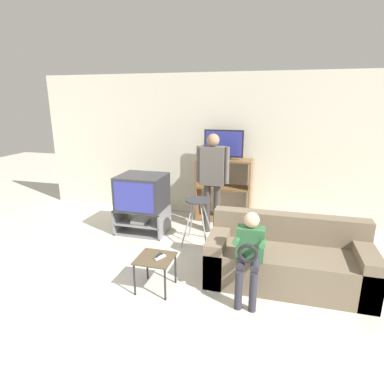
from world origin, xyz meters
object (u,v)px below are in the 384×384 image
at_px(television_main, 142,192).
at_px(person_seated_child, 249,250).
at_px(couch, 287,261).
at_px(remote_control_black, 158,256).
at_px(tv_stand, 142,220).
at_px(folding_stool, 198,207).
at_px(media_shelf, 223,190).
at_px(remote_control_white, 160,257).
at_px(television_flat, 224,145).
at_px(snack_table, 155,262).
at_px(person_standing_adult, 213,174).

xyz_separation_m(television_main, person_seated_child, (1.87, -1.44, -0.11)).
bearing_deg(couch, person_seated_child, -131.82).
bearing_deg(remote_control_black, couch, 25.17).
bearing_deg(couch, tv_stand, 157.30).
relative_size(tv_stand, folding_stool, 1.15).
distance_m(media_shelf, remote_control_white, 2.46).
bearing_deg(remote_control_white, tv_stand, 149.14).
height_order(tv_stand, media_shelf, media_shelf).
height_order(media_shelf, folding_stool, media_shelf).
relative_size(folding_stool, remote_control_white, 4.94).
relative_size(television_flat, snack_table, 1.66).
height_order(couch, person_standing_adult, person_standing_adult).
xyz_separation_m(television_main, snack_table, (0.82, -1.54, -0.35)).
distance_m(remote_control_white, person_standing_adult, 1.94).
xyz_separation_m(remote_control_black, person_seated_child, (1.02, 0.07, 0.18)).
relative_size(media_shelf, person_standing_adult, 0.69).
xyz_separation_m(couch, person_seated_child, (-0.42, -0.47, 0.31)).
bearing_deg(media_shelf, person_standing_adult, -97.74).
height_order(remote_control_black, remote_control_white, same).
distance_m(folding_stool, person_standing_adult, 0.66).
bearing_deg(tv_stand, media_shelf, 37.34).
height_order(folding_stool, person_standing_adult, person_standing_adult).
distance_m(tv_stand, remote_control_white, 1.78).
xyz_separation_m(tv_stand, couch, (2.31, -0.96, 0.07)).
bearing_deg(tv_stand, person_standing_adult, 15.69).
xyz_separation_m(tv_stand, snack_table, (0.84, -1.53, 0.14)).
distance_m(folding_stool, couch, 1.55).
distance_m(tv_stand, person_standing_adult, 1.40).
height_order(media_shelf, snack_table, media_shelf).
bearing_deg(folding_stool, person_seated_child, -54.44).
height_order(media_shelf, person_standing_adult, person_standing_adult).
bearing_deg(media_shelf, remote_control_black, -97.80).
distance_m(media_shelf, couch, 2.20).
relative_size(couch, person_seated_child, 1.90).
relative_size(remote_control_black, person_standing_adult, 0.09).
height_order(television_main, media_shelf, media_shelf).
distance_m(tv_stand, media_shelf, 1.55).
bearing_deg(person_standing_adult, tv_stand, -164.31).
relative_size(television_flat, remote_control_white, 4.76).
relative_size(television_flat, person_seated_child, 0.69).
xyz_separation_m(television_flat, snack_table, (-0.34, -2.43, -1.03)).
bearing_deg(person_seated_child, tv_stand, 142.85).
distance_m(television_flat, remote_control_black, 2.61).
bearing_deg(couch, remote_control_white, -158.20).
relative_size(tv_stand, remote_control_black, 5.68).
bearing_deg(tv_stand, remote_control_white, -59.49).
bearing_deg(media_shelf, folding_stool, -100.12).
bearing_deg(media_shelf, tv_stand, -142.66).
xyz_separation_m(television_main, remote_control_black, (0.85, -1.51, -0.28)).
bearing_deg(television_flat, person_standing_adult, -96.35).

